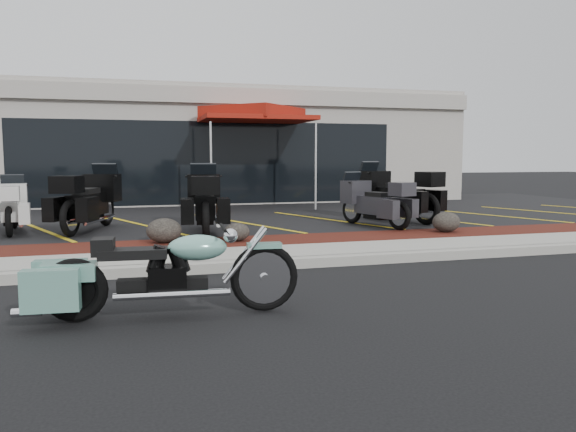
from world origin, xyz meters
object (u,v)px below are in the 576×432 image
object	(u,v)px
hero_cruiser	(264,268)
traffic_cone	(223,205)
popup_canopy	(253,117)
touring_white	(13,201)

from	to	relation	value
hero_cruiser	traffic_cone	world-z (taller)	hero_cruiser
hero_cruiser	popup_canopy	world-z (taller)	popup_canopy
hero_cruiser	traffic_cone	size ratio (longest dim) A/B	6.99
touring_white	popup_canopy	xyz separation A→B (m)	(6.15, 3.91, 2.19)
traffic_cone	popup_canopy	bearing A→B (deg)	51.58
hero_cruiser	touring_white	distance (m)	8.26
hero_cruiser	popup_canopy	size ratio (longest dim) A/B	0.70
traffic_cone	popup_canopy	world-z (taller)	popup_canopy
hero_cruiser	popup_canopy	xyz separation A→B (m)	(2.34, 11.24, 2.43)
touring_white	traffic_cone	size ratio (longest dim) A/B	5.05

